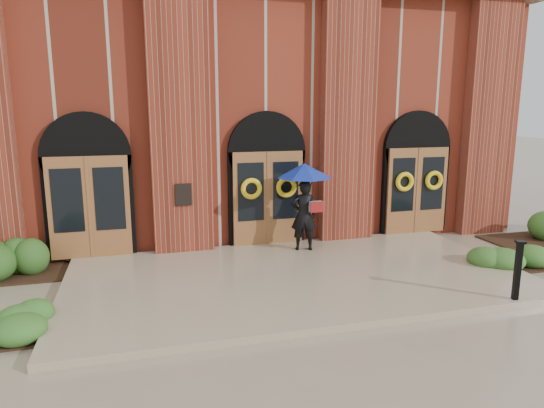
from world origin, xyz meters
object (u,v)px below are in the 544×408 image
object	(u,v)px
man_with_umbrella	(304,190)
hedge_wall_left	(34,257)
hedge_wall_right	(544,225)
metal_post	(518,269)

from	to	relation	value
man_with_umbrella	hedge_wall_left	bearing A→B (deg)	10.42
hedge_wall_right	man_with_umbrella	bearing A→B (deg)	176.82
metal_post	hedge_wall_right	bearing A→B (deg)	41.03
metal_post	hedge_wall_right	world-z (taller)	metal_post
metal_post	hedge_wall_right	distance (m)	5.87
man_with_umbrella	hedge_wall_right	xyz separation A→B (m)	(7.26, -0.40, -1.32)
man_with_umbrella	hedge_wall_left	distance (m)	6.61
hedge_wall_left	hedge_wall_right	xyz separation A→B (m)	(13.73, -0.69, 0.01)
metal_post	hedge_wall_right	xyz separation A→B (m)	(4.42, 3.84, -0.36)
man_with_umbrella	hedge_wall_right	world-z (taller)	man_with_umbrella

